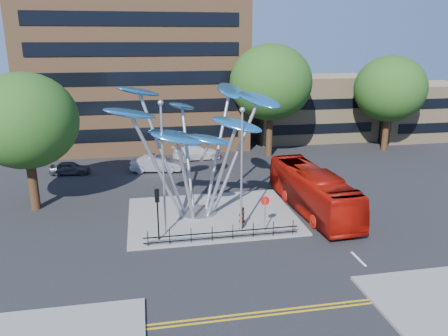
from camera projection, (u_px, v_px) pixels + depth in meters
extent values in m
plane|color=black|center=(244.00, 253.00, 26.53)|extent=(120.00, 120.00, 0.00)
cube|color=slate|center=(212.00, 215.00, 31.98)|extent=(12.00, 9.00, 0.15)
cube|color=gold|center=(272.00, 311.00, 20.87)|extent=(40.00, 0.12, 0.01)
cube|color=gold|center=(274.00, 314.00, 20.59)|extent=(40.00, 0.12, 0.01)
cube|color=brown|center=(134.00, 17.00, 51.37)|extent=(25.00, 15.00, 30.00)
cube|color=tan|center=(312.00, 107.00, 56.51)|extent=(15.00, 8.00, 8.00)
cube|color=tan|center=(418.00, 111.00, 57.26)|extent=(12.00, 8.00, 7.00)
cylinder|color=black|center=(269.00, 131.00, 47.87)|extent=(0.70, 0.70, 5.72)
ellipsoid|color=#224714|center=(271.00, 83.00, 46.40)|extent=(8.80, 8.80, 8.10)
cylinder|color=black|center=(33.00, 179.00, 32.77)|extent=(0.70, 0.70, 4.84)
ellipsoid|color=#224714|center=(25.00, 121.00, 31.53)|extent=(7.60, 7.60, 6.99)
cylinder|color=black|center=(386.00, 129.00, 50.46)|extent=(0.70, 0.70, 5.06)
ellipsoid|color=#224714|center=(390.00, 89.00, 49.15)|extent=(8.00, 8.00, 7.36)
cylinder|color=#9EA0A5|center=(197.00, 212.00, 32.24)|extent=(2.80, 2.80, 0.12)
cylinder|color=#9EA0A5|center=(181.00, 165.00, 30.37)|extent=(0.24, 0.24, 7.80)
ellipsoid|color=#328FD9|center=(130.00, 113.00, 27.75)|extent=(3.92, 2.95, 1.39)
cylinder|color=#9EA0A5|center=(193.00, 176.00, 30.33)|extent=(0.24, 0.24, 6.40)
ellipsoid|color=#328FD9|center=(177.00, 139.00, 27.14)|extent=(3.47, 1.78, 1.31)
cylinder|color=#9EA0A5|center=(207.00, 170.00, 30.62)|extent=(0.24, 0.24, 7.00)
ellipsoid|color=#328FD9|center=(237.00, 124.00, 28.44)|extent=(3.81, 3.11, 1.36)
cylinder|color=#9EA0A5|center=(213.00, 159.00, 31.31)|extent=(0.24, 0.24, 8.20)
ellipsoid|color=#328FD9|center=(259.00, 100.00, 31.13)|extent=(3.52, 4.06, 1.44)
cylinder|color=#9EA0A5|center=(206.00, 153.00, 32.03)|extent=(0.24, 0.24, 8.60)
ellipsoid|color=#328FD9|center=(230.00, 90.00, 33.08)|extent=(2.21, 3.79, 1.39)
cylinder|color=#9EA0A5|center=(192.00, 161.00, 32.11)|extent=(0.24, 0.24, 7.40)
ellipsoid|color=#328FD9|center=(182.00, 106.00, 33.44)|extent=(3.02, 3.71, 1.34)
cylinder|color=#9EA0A5|center=(182.00, 155.00, 31.21)|extent=(0.24, 0.24, 8.80)
ellipsoid|color=#328FD9|center=(139.00, 91.00, 30.78)|extent=(3.88, 3.60, 1.42)
ellipsoid|color=#328FD9|center=(170.00, 134.00, 30.42)|extent=(3.40, 1.96, 1.13)
ellipsoid|color=#328FD9|center=(210.00, 140.00, 30.45)|extent=(3.39, 2.16, 1.11)
cylinder|color=#9EA0A5|center=(163.00, 171.00, 27.78)|extent=(0.14, 0.14, 8.50)
sphere|color=#9EA0A5|center=(161.00, 103.00, 26.54)|extent=(0.36, 0.36, 0.36)
cylinder|color=#9EA0A5|center=(242.00, 173.00, 28.27)|extent=(0.14, 0.14, 8.00)
sphere|color=#9EA0A5|center=(242.00, 110.00, 27.10)|extent=(0.36, 0.36, 0.36)
cylinder|color=black|center=(158.00, 216.00, 27.50)|extent=(0.10, 0.10, 3.20)
cube|color=black|center=(157.00, 196.00, 27.10)|extent=(0.28, 0.18, 0.85)
sphere|color=#FF0C0C|center=(157.00, 191.00, 27.02)|extent=(0.18, 0.18, 0.18)
cylinder|color=#9EA0A5|center=(265.00, 215.00, 28.87)|extent=(0.08, 0.08, 2.30)
cylinder|color=red|center=(265.00, 201.00, 28.62)|extent=(0.60, 0.04, 0.60)
cube|color=white|center=(265.00, 201.00, 28.63)|extent=(0.42, 0.03, 0.10)
cylinder|color=black|center=(148.00, 239.00, 26.93)|extent=(0.05, 0.05, 1.00)
cylinder|color=black|center=(170.00, 237.00, 27.17)|extent=(0.05, 0.05, 1.00)
cylinder|color=black|center=(191.00, 235.00, 27.41)|extent=(0.05, 0.05, 1.00)
cylinder|color=black|center=(212.00, 234.00, 27.65)|extent=(0.05, 0.05, 1.00)
cylinder|color=black|center=(233.00, 232.00, 27.89)|extent=(0.05, 0.05, 1.00)
cylinder|color=black|center=(253.00, 230.00, 28.12)|extent=(0.05, 0.05, 1.00)
cylinder|color=black|center=(273.00, 229.00, 28.36)|extent=(0.05, 0.05, 1.00)
cylinder|color=black|center=(293.00, 227.00, 28.60)|extent=(0.05, 0.05, 1.00)
cube|color=black|center=(223.00, 232.00, 27.75)|extent=(10.00, 0.06, 0.06)
cube|color=black|center=(223.00, 237.00, 27.85)|extent=(10.00, 0.06, 0.06)
imported|color=#9B0F07|center=(312.00, 191.00, 32.66)|extent=(3.30, 11.63, 3.20)
imported|color=gray|center=(242.00, 218.00, 29.43)|extent=(0.67, 0.59, 1.54)
imported|color=#3E4045|center=(70.00, 168.00, 41.81)|extent=(3.84, 1.80, 1.27)
imported|color=#B2B4BB|center=(156.00, 164.00, 42.64)|extent=(5.11, 2.43, 1.62)
imported|color=silver|center=(197.00, 153.00, 47.03)|extent=(5.44, 2.89, 1.50)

